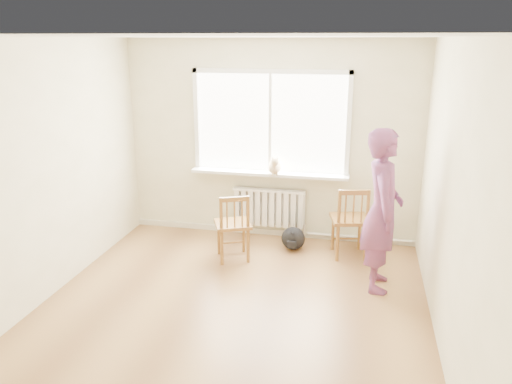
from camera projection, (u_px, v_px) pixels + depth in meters
The scene contains 13 objects.
floor at pixel (229, 315), 5.05m from camera, with size 4.50×4.50×0.00m, color #9F7241.
ceiling at pixel (224, 36), 4.26m from camera, with size 4.50×4.50×0.00m, color white.
back_wall at pixel (271, 141), 6.75m from camera, with size 4.00×0.01×2.70m, color beige.
window at pixel (271, 119), 6.64m from camera, with size 2.12×0.05×1.42m.
windowsill at pixel (269, 173), 6.77m from camera, with size 2.15×0.22×0.04m, color white.
radiator at pixel (269, 207), 6.94m from camera, with size 1.00×0.12×0.55m.
heating_pipe at pixel (359, 237), 6.82m from camera, with size 0.04×0.04×1.40m, color silver.
baseboard at pixel (270, 232), 7.12m from camera, with size 4.00×0.03×0.08m, color beige.
chair_left at pixel (233, 227), 6.20m from camera, with size 0.56×0.55×0.87m.
chair_right at pixel (351, 222), 6.27m from camera, with size 0.55×0.53×0.93m.
person at pixel (382, 211), 5.39m from camera, with size 0.66×0.43×1.80m, color #BA3E50.
cat at pixel (275, 166), 6.64m from camera, with size 0.22×0.39×0.26m.
backpack at pixel (293, 238), 6.59m from camera, with size 0.31×0.23×0.31m, color black.
Camera 1 is at (1.21, -4.30, 2.68)m, focal length 35.00 mm.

